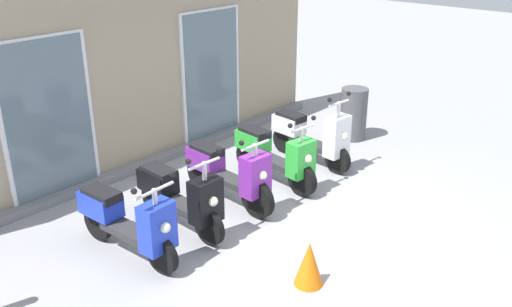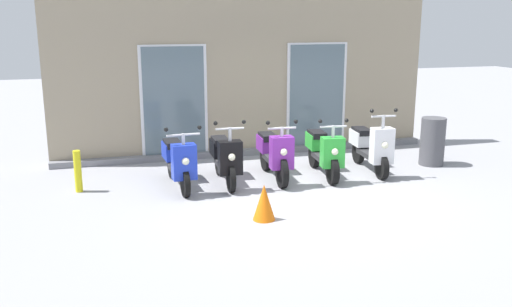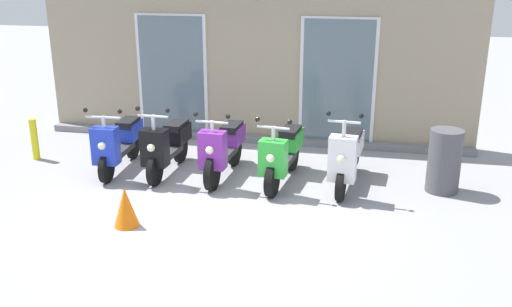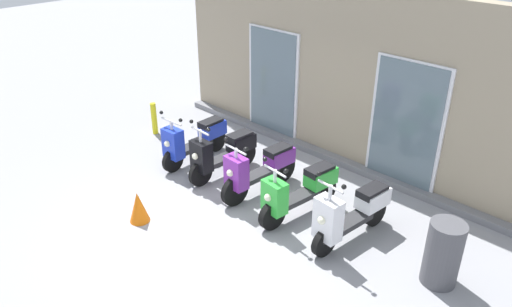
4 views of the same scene
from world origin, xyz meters
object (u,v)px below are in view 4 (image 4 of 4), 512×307
(scooter_green, at_px, (299,191))
(trash_bin, at_px, (443,253))
(traffic_cone, at_px, (138,207))
(scooter_white, at_px, (351,213))
(curb_bollard, at_px, (154,118))
(scooter_purple, at_px, (259,169))
(scooter_blue, at_px, (194,139))
(scooter_black, at_px, (223,152))

(scooter_green, xyz_separation_m, trash_bin, (2.34, 0.11, 0.01))
(trash_bin, relative_size, traffic_cone, 1.79)
(scooter_green, relative_size, trash_bin, 1.75)
(scooter_white, height_order, traffic_cone, scooter_white)
(scooter_green, distance_m, traffic_cone, 2.55)
(trash_bin, xyz_separation_m, curb_bollard, (-6.60, 0.10, -0.12))
(scooter_green, xyz_separation_m, scooter_white, (0.96, 0.02, 0.03))
(curb_bollard, bearing_deg, scooter_white, -2.17)
(scooter_purple, distance_m, trash_bin, 3.27)
(scooter_blue, xyz_separation_m, scooter_purple, (1.71, 0.04, -0.00))
(scooter_green, height_order, scooter_white, scooter_white)
(scooter_white, xyz_separation_m, traffic_cone, (-2.66, -1.91, -0.22))
(trash_bin, relative_size, curb_bollard, 1.33)
(scooter_black, bearing_deg, traffic_cone, -86.20)
(scooter_black, relative_size, curb_bollard, 2.22)
(scooter_black, distance_m, scooter_white, 2.79)
(scooter_green, bearing_deg, traffic_cone, -131.97)
(scooter_purple, relative_size, scooter_white, 1.04)
(scooter_black, xyz_separation_m, scooter_green, (1.83, -0.02, -0.02))
(scooter_blue, bearing_deg, scooter_white, 0.09)
(scooter_blue, xyz_separation_m, traffic_cone, (0.94, -1.90, -0.21))
(scooter_blue, height_order, scooter_white, scooter_white)
(scooter_green, xyz_separation_m, curb_bollard, (-4.26, 0.21, -0.11))
(scooter_purple, bearing_deg, scooter_black, -177.97)
(scooter_white, relative_size, traffic_cone, 3.07)
(scooter_green, distance_m, scooter_white, 0.96)
(traffic_cone, bearing_deg, curb_bollard, 140.51)
(scooter_blue, bearing_deg, curb_bollard, 172.84)
(scooter_blue, xyz_separation_m, trash_bin, (4.98, 0.10, -0.01))
(scooter_blue, relative_size, trash_bin, 1.72)
(traffic_cone, bearing_deg, scooter_black, 93.80)
(scooter_blue, relative_size, scooter_purple, 0.96)
(scooter_black, relative_size, trash_bin, 1.67)
(scooter_purple, height_order, trash_bin, scooter_purple)
(trash_bin, bearing_deg, scooter_green, -177.22)
(scooter_blue, bearing_deg, traffic_cone, -63.81)
(scooter_blue, bearing_deg, scooter_black, 0.40)
(trash_bin, bearing_deg, scooter_purple, -178.86)
(scooter_white, xyz_separation_m, trash_bin, (1.38, 0.10, -0.02))
(scooter_purple, xyz_separation_m, scooter_white, (1.89, -0.03, 0.01))
(curb_bollard, bearing_deg, scooter_green, -2.88)
(trash_bin, bearing_deg, curb_bollard, 179.12)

